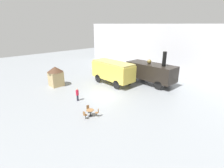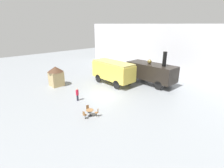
# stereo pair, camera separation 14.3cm
# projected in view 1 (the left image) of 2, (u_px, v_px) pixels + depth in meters

# --- Properties ---
(ground_plane) EXTENTS (80.00, 80.00, 0.00)m
(ground_plane) POSITION_uv_depth(u_px,v_px,m) (102.00, 96.00, 23.02)
(ground_plane) COLOR gray
(backdrop_wall) EXTENTS (44.00, 0.15, 9.00)m
(backdrop_wall) POSITION_uv_depth(u_px,v_px,m) (168.00, 50.00, 31.66)
(backdrop_wall) COLOR silver
(backdrop_wall) RESTS_ON ground_plane
(steam_locomotive) EXTENTS (7.74, 2.87, 5.29)m
(steam_locomotive) POSITION_uv_depth(u_px,v_px,m) (151.00, 71.00, 26.94)
(steam_locomotive) COLOR black
(steam_locomotive) RESTS_ON ground_plane
(passenger_coach_vintage) EXTENTS (7.07, 2.73, 3.51)m
(passenger_coach_vintage) POSITION_uv_depth(u_px,v_px,m) (113.00, 71.00, 26.97)
(passenger_coach_vintage) COLOR #E0C64C
(passenger_coach_vintage) RESTS_ON ground_plane
(cafe_table_near) EXTENTS (0.78, 0.78, 0.70)m
(cafe_table_near) POSITION_uv_depth(u_px,v_px,m) (90.00, 111.00, 17.74)
(cafe_table_near) COLOR black
(cafe_table_near) RESTS_ON ground_plane
(cafe_chair_0) EXTENTS (0.39, 0.37, 0.87)m
(cafe_chair_0) POSITION_uv_depth(u_px,v_px,m) (88.00, 109.00, 18.41)
(cafe_chair_0) COLOR black
(cafe_chair_0) RESTS_ON ground_plane
(cafe_chair_1) EXTENTS (0.36, 0.38, 0.87)m
(cafe_chair_1) POSITION_uv_depth(u_px,v_px,m) (85.00, 115.00, 17.17)
(cafe_chair_1) COLOR black
(cafe_chair_1) RESTS_ON ground_plane
(cafe_chair_2) EXTENTS (0.41, 0.40, 0.87)m
(cafe_chair_2) POSITION_uv_depth(u_px,v_px,m) (98.00, 112.00, 17.67)
(cafe_chair_2) COLOR black
(cafe_chair_2) RESTS_ON ground_plane
(visitor_person) EXTENTS (0.34, 0.34, 1.61)m
(visitor_person) POSITION_uv_depth(u_px,v_px,m) (77.00, 94.00, 21.26)
(visitor_person) COLOR #262633
(visitor_person) RESTS_ON ground_plane
(ticket_kiosk) EXTENTS (2.34, 2.34, 3.00)m
(ticket_kiosk) POSITION_uv_depth(u_px,v_px,m) (56.00, 75.00, 26.19)
(ticket_kiosk) COLOR tan
(ticket_kiosk) RESTS_ON ground_plane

